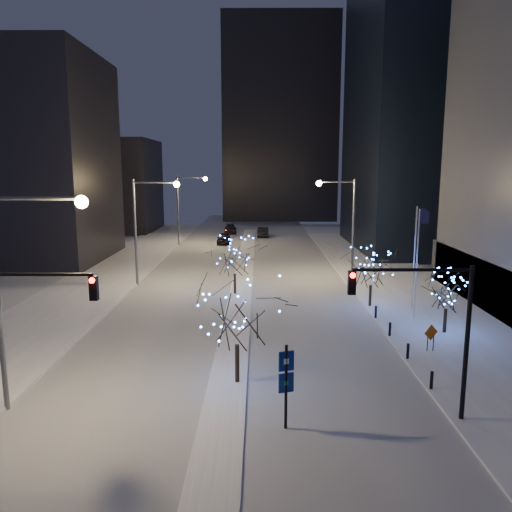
{
  "coord_description": "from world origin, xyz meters",
  "views": [
    {
      "loc": [
        1.61,
        -19.37,
        10.95
      ],
      "look_at": [
        1.41,
        14.61,
        5.0
      ],
      "focal_mm": 35.0,
      "sensor_mm": 36.0,
      "label": 1
    }
  ],
  "objects_px": {
    "street_lamp_east": "(344,215)",
    "holiday_tree_plaza_near": "(447,292)",
    "car_far": "(230,229)",
    "holiday_tree_plaza_far": "(371,267)",
    "traffic_signal_east": "(432,317)",
    "car_mid": "(263,232)",
    "car_near": "(224,239)",
    "traffic_signal_west": "(11,324)",
    "wayfinding_sign": "(286,378)",
    "holiday_tree_median_near": "(237,312)",
    "construction_sign": "(431,335)",
    "street_lamp_w_mid": "(146,217)",
    "street_lamp_w_far": "(185,200)",
    "street_lamp_w_near": "(19,272)",
    "holiday_tree_median_far": "(235,257)"
  },
  "relations": [
    {
      "from": "street_lamp_east",
      "to": "holiday_tree_plaza_near",
      "type": "xyz_separation_m",
      "value": [
        3.98,
        -17.24,
        -3.53
      ]
    },
    {
      "from": "car_far",
      "to": "holiday_tree_plaza_far",
      "type": "xyz_separation_m",
      "value": [
        13.83,
        -46.58,
        2.54
      ]
    },
    {
      "from": "traffic_signal_east",
      "to": "car_mid",
      "type": "bearing_deg",
      "value": 96.27
    },
    {
      "from": "holiday_tree_plaza_near",
      "to": "car_near",
      "type": "bearing_deg",
      "value": 113.41
    },
    {
      "from": "traffic_signal_west",
      "to": "holiday_tree_plaza_near",
      "type": "relative_size",
      "value": 1.68
    },
    {
      "from": "holiday_tree_plaza_far",
      "to": "wayfinding_sign",
      "type": "height_order",
      "value": "holiday_tree_plaza_far"
    },
    {
      "from": "holiday_tree_median_near",
      "to": "construction_sign",
      "type": "bearing_deg",
      "value": 21.3
    },
    {
      "from": "street_lamp_w_mid",
      "to": "holiday_tree_median_near",
      "type": "bearing_deg",
      "value": -66.98
    },
    {
      "from": "construction_sign",
      "to": "traffic_signal_west",
      "type": "bearing_deg",
      "value": -179.27
    },
    {
      "from": "traffic_signal_west",
      "to": "car_mid",
      "type": "height_order",
      "value": "traffic_signal_west"
    },
    {
      "from": "street_lamp_w_far",
      "to": "street_lamp_w_near",
      "type": "bearing_deg",
      "value": -90.0
    },
    {
      "from": "street_lamp_w_mid",
      "to": "street_lamp_w_far",
      "type": "bearing_deg",
      "value": 90.0
    },
    {
      "from": "holiday_tree_median_far",
      "to": "wayfinding_sign",
      "type": "bearing_deg",
      "value": -81.89
    },
    {
      "from": "street_lamp_w_near",
      "to": "construction_sign",
      "type": "distance_m",
      "value": 22.71
    },
    {
      "from": "street_lamp_w_mid",
      "to": "holiday_tree_median_near",
      "type": "relative_size",
      "value": 1.72
    },
    {
      "from": "traffic_signal_east",
      "to": "holiday_tree_plaza_far",
      "type": "bearing_deg",
      "value": 85.13
    },
    {
      "from": "car_near",
      "to": "car_mid",
      "type": "height_order",
      "value": "car_near"
    },
    {
      "from": "car_mid",
      "to": "holiday_tree_median_far",
      "type": "relative_size",
      "value": 0.96
    },
    {
      "from": "holiday_tree_median_far",
      "to": "car_far",
      "type": "bearing_deg",
      "value": 93.8
    },
    {
      "from": "traffic_signal_west",
      "to": "holiday_tree_median_far",
      "type": "relative_size",
      "value": 1.39
    },
    {
      "from": "holiday_tree_plaza_far",
      "to": "street_lamp_w_far",
      "type": "bearing_deg",
      "value": 120.73
    },
    {
      "from": "traffic_signal_east",
      "to": "holiday_tree_median_near",
      "type": "xyz_separation_m",
      "value": [
        -8.44,
        3.79,
        -0.88
      ]
    },
    {
      "from": "traffic_signal_west",
      "to": "car_near",
      "type": "distance_m",
      "value": 53.87
    },
    {
      "from": "street_lamp_w_near",
      "to": "construction_sign",
      "type": "bearing_deg",
      "value": 19.14
    },
    {
      "from": "street_lamp_w_mid",
      "to": "street_lamp_east",
      "type": "height_order",
      "value": "same"
    },
    {
      "from": "traffic_signal_west",
      "to": "holiday_tree_plaza_far",
      "type": "xyz_separation_m",
      "value": [
        18.94,
        19.31,
        -1.49
      ]
    },
    {
      "from": "holiday_tree_median_near",
      "to": "holiday_tree_plaza_near",
      "type": "xyz_separation_m",
      "value": [
        13.56,
        7.97,
        -0.95
      ]
    },
    {
      "from": "traffic_signal_east",
      "to": "holiday_tree_plaza_near",
      "type": "relative_size",
      "value": 1.68
    },
    {
      "from": "car_mid",
      "to": "holiday_tree_median_far",
      "type": "distance_m",
      "value": 38.54
    },
    {
      "from": "car_mid",
      "to": "car_far",
      "type": "distance_m",
      "value": 7.08
    },
    {
      "from": "traffic_signal_east",
      "to": "car_near",
      "type": "distance_m",
      "value": 54.12
    },
    {
      "from": "street_lamp_w_near",
      "to": "wayfinding_sign",
      "type": "relative_size",
      "value": 2.67
    },
    {
      "from": "wayfinding_sign",
      "to": "car_mid",
      "type": "bearing_deg",
      "value": 71.95
    },
    {
      "from": "traffic_signal_east",
      "to": "wayfinding_sign",
      "type": "relative_size",
      "value": 1.87
    },
    {
      "from": "street_lamp_w_far",
      "to": "street_lamp_east",
      "type": "distance_m",
      "value": 29.08
    },
    {
      "from": "street_lamp_w_near",
      "to": "holiday_tree_plaza_near",
      "type": "distance_m",
      "value": 25.64
    },
    {
      "from": "street_lamp_w_mid",
      "to": "car_far",
      "type": "bearing_deg",
      "value": 81.79
    },
    {
      "from": "street_lamp_w_mid",
      "to": "street_lamp_w_near",
      "type": "bearing_deg",
      "value": -90.0
    },
    {
      "from": "construction_sign",
      "to": "car_near",
      "type": "bearing_deg",
      "value": 85.61
    },
    {
      "from": "car_far",
      "to": "holiday_tree_median_far",
      "type": "height_order",
      "value": "holiday_tree_median_far"
    },
    {
      "from": "holiday_tree_median_near",
      "to": "holiday_tree_plaza_near",
      "type": "relative_size",
      "value": 1.39
    },
    {
      "from": "holiday_tree_median_far",
      "to": "holiday_tree_plaza_near",
      "type": "distance_m",
      "value": 17.94
    },
    {
      "from": "street_lamp_w_near",
      "to": "holiday_tree_plaza_near",
      "type": "height_order",
      "value": "street_lamp_w_near"
    },
    {
      "from": "street_lamp_w_mid",
      "to": "car_near",
      "type": "bearing_deg",
      "value": 78.58
    },
    {
      "from": "wayfinding_sign",
      "to": "construction_sign",
      "type": "relative_size",
      "value": 2.25
    },
    {
      "from": "street_lamp_w_mid",
      "to": "wayfinding_sign",
      "type": "xyz_separation_m",
      "value": [
        11.69,
        -26.64,
        -4.2
      ]
    },
    {
      "from": "street_lamp_w_far",
      "to": "holiday_tree_plaza_near",
      "type": "relative_size",
      "value": 2.39
    },
    {
      "from": "car_far",
      "to": "holiday_tree_median_near",
      "type": "bearing_deg",
      "value": -89.54
    },
    {
      "from": "traffic_signal_west",
      "to": "construction_sign",
      "type": "distance_m",
      "value": 22.64
    },
    {
      "from": "holiday_tree_median_near",
      "to": "holiday_tree_median_far",
      "type": "distance_m",
      "value": 18.47
    }
  ]
}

